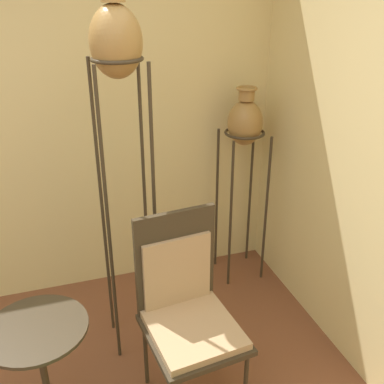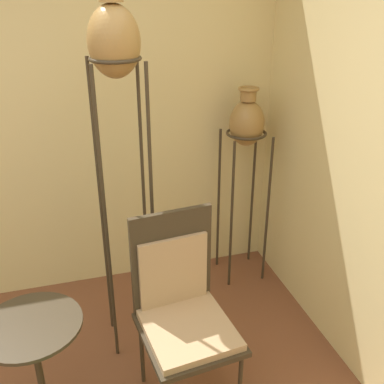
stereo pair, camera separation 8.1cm
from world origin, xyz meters
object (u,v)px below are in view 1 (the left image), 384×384
vase_stand_tall (117,59)px  side_table (41,359)px  vase_stand_medium (245,129)px  chair (186,304)px

vase_stand_tall → side_table: (-0.55, -0.56, -1.30)m
side_table → vase_stand_medium: bearing=35.1°
vase_stand_medium → chair: 1.39m
chair → vase_stand_tall: bearing=106.1°
vase_stand_tall → chair: bearing=-67.8°
vase_stand_medium → side_table: size_ratio=2.13×
chair → vase_stand_medium: bearing=46.7°
vase_stand_tall → chair: 1.33m
vase_stand_medium → side_table: (-1.51, -1.06, -0.70)m
vase_stand_tall → vase_stand_medium: bearing=27.4°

